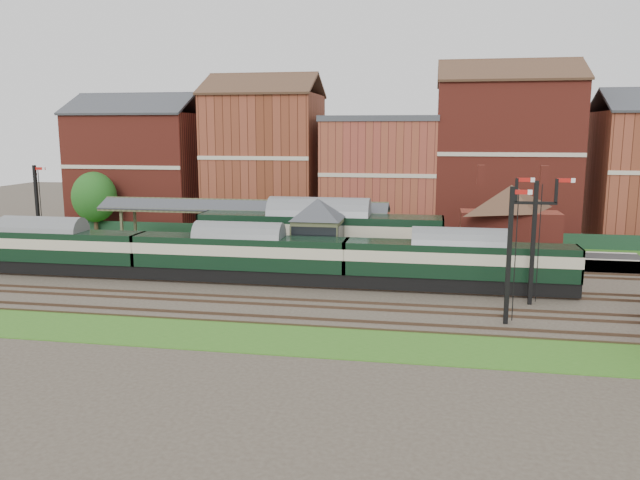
% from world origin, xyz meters
% --- Properties ---
extents(ground, '(160.00, 160.00, 0.00)m').
position_xyz_m(ground, '(0.00, 0.00, 0.00)').
color(ground, '#473D33').
rests_on(ground, ground).
extents(grass_back, '(90.00, 4.50, 0.06)m').
position_xyz_m(grass_back, '(0.00, 16.00, 0.03)').
color(grass_back, '#2D6619').
rests_on(grass_back, ground).
extents(grass_front, '(90.00, 5.00, 0.06)m').
position_xyz_m(grass_front, '(0.00, -12.00, 0.03)').
color(grass_front, '#2D6619').
rests_on(grass_front, ground).
extents(fence, '(90.00, 0.12, 1.50)m').
position_xyz_m(fence, '(0.00, 18.00, 0.75)').
color(fence, '#193823').
rests_on(fence, ground).
extents(platform, '(55.00, 3.40, 1.00)m').
position_xyz_m(platform, '(-5.00, 9.75, 0.50)').
color(platform, '#2D2D2D').
rests_on(platform, ground).
extents(signal_box, '(5.40, 5.40, 6.00)m').
position_xyz_m(signal_box, '(-3.00, 3.25, 3.19)').
color(signal_box, '#5F7251').
rests_on(signal_box, ground).
extents(brick_hut, '(3.20, 2.64, 2.94)m').
position_xyz_m(brick_hut, '(5.00, 3.25, 1.20)').
color(brick_hut, brown).
rests_on(brick_hut, ground).
extents(station_building, '(8.10, 8.10, 5.90)m').
position_xyz_m(station_building, '(12.00, 9.75, 3.96)').
color(station_building, maroon).
rests_on(station_building, platform).
extents(canopy, '(26.00, 3.89, 4.08)m').
position_xyz_m(canopy, '(-11.00, 9.75, 4.58)').
color(canopy, '#474B2E').
rests_on(canopy, platform).
extents(semaphore_bracket, '(3.60, 0.25, 8.18)m').
position_xyz_m(semaphore_bracket, '(12.04, -2.50, 4.63)').
color(semaphore_bracket, black).
rests_on(semaphore_bracket, ground).
extents(semaphore_platform_end, '(1.23, 0.25, 8.00)m').
position_xyz_m(semaphore_platform_end, '(-29.98, 8.00, 4.16)').
color(semaphore_platform_end, black).
rests_on(semaphore_platform_end, ground).
extents(semaphore_siding, '(1.23, 0.25, 8.00)m').
position_xyz_m(semaphore_siding, '(10.02, -7.00, 4.16)').
color(semaphore_siding, black).
rests_on(semaphore_siding, ground).
extents(town_backdrop, '(69.00, 10.00, 16.00)m').
position_xyz_m(town_backdrop, '(-0.18, 25.00, 7.00)').
color(town_backdrop, maroon).
rests_on(town_backdrop, ground).
extents(dmu_train, '(47.56, 2.50, 3.65)m').
position_xyz_m(dmu_train, '(-8.28, 0.00, 2.16)').
color(dmu_train, black).
rests_on(dmu_train, ground).
extents(platform_railcar, '(20.09, 3.16, 4.63)m').
position_xyz_m(platform_railcar, '(-3.46, 6.50, 2.69)').
color(platform_railcar, black).
rests_on(platform_railcar, ground).
extents(tree_back, '(4.66, 4.66, 6.81)m').
position_xyz_m(tree_back, '(-29.73, 17.45, 4.12)').
color(tree_back, '#382619').
rests_on(tree_back, ground).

